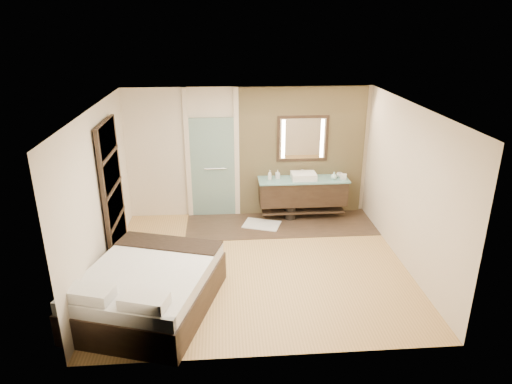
{
  "coord_description": "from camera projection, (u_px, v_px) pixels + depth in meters",
  "views": [
    {
      "loc": [
        -0.55,
        -6.82,
        3.97
      ],
      "look_at": [
        0.02,
        0.6,
        1.11
      ],
      "focal_mm": 32.0,
      "sensor_mm": 36.0,
      "label": 1
    }
  ],
  "objects": [
    {
      "name": "waste_bin",
      "position": [
        290.0,
        213.0,
        9.54
      ],
      "size": [
        0.25,
        0.25,
        0.28
      ],
      "primitive_type": "cylinder",
      "rotation": [
        0.0,
        0.0,
        -0.08
      ],
      "color": "black",
      "rests_on": "floor"
    },
    {
      "name": "tissue_box",
      "position": [
        343.0,
        177.0,
        9.34
      ],
      "size": [
        0.15,
        0.15,
        0.1
      ],
      "primitive_type": "cube",
      "rotation": [
        0.0,
        0.0,
        -0.31
      ],
      "color": "silver",
      "rests_on": "vanity"
    },
    {
      "name": "cup",
      "position": [
        340.0,
        175.0,
        9.44
      ],
      "size": [
        0.13,
        0.13,
        0.1
      ],
      "primitive_type": "imported",
      "rotation": [
        0.0,
        0.0,
        -0.05
      ],
      "color": "white",
      "rests_on": "vanity"
    },
    {
      "name": "floor",
      "position": [
        257.0,
        265.0,
        7.81
      ],
      "size": [
        5.0,
        5.0,
        0.0
      ],
      "primitive_type": "plane",
      "color": "#AC8248",
      "rests_on": "ground"
    },
    {
      "name": "mirror_unit",
      "position": [
        303.0,
        139.0,
        9.3
      ],
      "size": [
        1.06,
        0.04,
        0.96
      ],
      "color": "black",
      "rests_on": "stone_wall"
    },
    {
      "name": "tile_strip",
      "position": [
        280.0,
        224.0,
        9.34
      ],
      "size": [
        3.8,
        1.3,
        0.01
      ],
      "primitive_type": "cube",
      "color": "#33261C",
      "rests_on": "floor"
    },
    {
      "name": "vanity",
      "position": [
        303.0,
        192.0,
        9.46
      ],
      "size": [
        1.85,
        0.55,
        0.88
      ],
      "color": "black",
      "rests_on": "stone_wall"
    },
    {
      "name": "soap_bottle_b",
      "position": [
        278.0,
        174.0,
        9.35
      ],
      "size": [
        0.09,
        0.09,
        0.18
      ],
      "primitive_type": "imported",
      "rotation": [
        0.0,
        0.0,
        0.11
      ],
      "color": "#B2B2B2",
      "rests_on": "vanity"
    },
    {
      "name": "frosted_door",
      "position": [
        213.0,
        164.0,
        9.4
      ],
      "size": [
        1.1,
        0.12,
        2.7
      ],
      "color": "silver",
      "rests_on": "floor"
    },
    {
      "name": "stone_wall",
      "position": [
        302.0,
        152.0,
        9.46
      ],
      "size": [
        2.6,
        0.08,
        2.7
      ],
      "primitive_type": "cube",
      "color": "tan",
      "rests_on": "floor"
    },
    {
      "name": "shoji_partition",
      "position": [
        113.0,
        190.0,
        7.76
      ],
      "size": [
        0.06,
        1.2,
        2.4
      ],
      "color": "black",
      "rests_on": "floor"
    },
    {
      "name": "bed",
      "position": [
        149.0,
        288.0,
        6.53
      ],
      "size": [
        2.23,
        2.5,
        0.81
      ],
      "rotation": [
        0.0,
        0.0,
        -0.3
      ],
      "color": "black",
      "rests_on": "floor"
    },
    {
      "name": "bath_mat",
      "position": [
        262.0,
        224.0,
        9.29
      ],
      "size": [
        0.84,
        0.71,
        0.02
      ],
      "primitive_type": "cube",
      "rotation": [
        0.0,
        0.0,
        -0.34
      ],
      "color": "silver",
      "rests_on": "floor"
    },
    {
      "name": "soap_bottle_a",
      "position": [
        270.0,
        175.0,
        9.26
      ],
      "size": [
        0.1,
        0.11,
        0.21
      ],
      "primitive_type": "imported",
      "rotation": [
        0.0,
        0.0,
        0.38
      ],
      "color": "white",
      "rests_on": "vanity"
    },
    {
      "name": "soap_bottle_c",
      "position": [
        334.0,
        176.0,
        9.31
      ],
      "size": [
        0.16,
        0.16,
        0.16
      ],
      "primitive_type": "imported",
      "rotation": [
        0.0,
        0.0,
        -0.41
      ],
      "color": "#BFF0E5",
      "rests_on": "vanity"
    }
  ]
}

